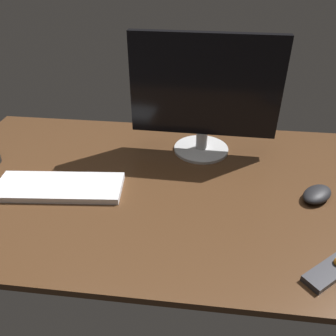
{
  "coord_description": "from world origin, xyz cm",
  "views": [
    {
      "loc": [
        16.32,
        -87.19,
        65.71
      ],
      "look_at": [
        5.9,
        0.13,
        8.0
      ],
      "focal_mm": 36.94,
      "sensor_mm": 36.0,
      "label": 1
    }
  ],
  "objects_px": {
    "monitor": "(205,92)",
    "keyboard": "(59,187)",
    "computer_mouse": "(317,194)",
    "media_remote": "(332,270)"
  },
  "relations": [
    {
      "from": "monitor",
      "to": "keyboard",
      "type": "xyz_separation_m",
      "value": [
        -0.42,
        -0.29,
        -0.21
      ]
    },
    {
      "from": "monitor",
      "to": "computer_mouse",
      "type": "relative_size",
      "value": 4.48
    },
    {
      "from": "monitor",
      "to": "media_remote",
      "type": "relative_size",
      "value": 3.34
    },
    {
      "from": "keyboard",
      "to": "media_remote",
      "type": "distance_m",
      "value": 0.78
    },
    {
      "from": "keyboard",
      "to": "computer_mouse",
      "type": "xyz_separation_m",
      "value": [
        0.77,
        0.05,
        0.01
      ]
    },
    {
      "from": "computer_mouse",
      "to": "media_remote",
      "type": "height_order",
      "value": "same"
    },
    {
      "from": "monitor",
      "to": "media_remote",
      "type": "distance_m",
      "value": 0.65
    },
    {
      "from": "keyboard",
      "to": "media_remote",
      "type": "xyz_separation_m",
      "value": [
        0.74,
        -0.23,
        -0.0
      ]
    },
    {
      "from": "keyboard",
      "to": "computer_mouse",
      "type": "distance_m",
      "value": 0.77
    },
    {
      "from": "monitor",
      "to": "computer_mouse",
      "type": "height_order",
      "value": "monitor"
    }
  ]
}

